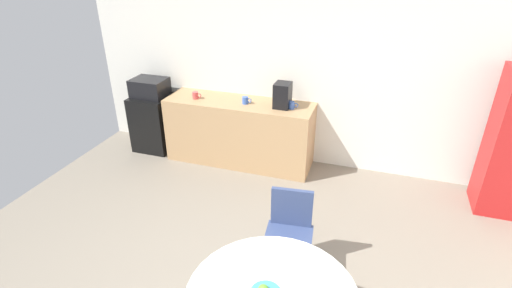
{
  "coord_description": "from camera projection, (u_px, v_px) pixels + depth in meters",
  "views": [
    {
      "loc": [
        0.99,
        -1.87,
        2.75
      ],
      "look_at": [
        -0.1,
        1.45,
        0.95
      ],
      "focal_mm": 27.05,
      "sensor_mm": 36.0,
      "label": 1
    }
  ],
  "objects": [
    {
      "name": "wall_back",
      "position": [
        300.0,
        70.0,
        5.05
      ],
      "size": [
        6.0,
        0.1,
        2.6
      ],
      "primitive_type": "cube",
      "color": "white",
      "rests_on": "ground_plane"
    },
    {
      "name": "coffee_maker",
      "position": [
        283.0,
        95.0,
        4.91
      ],
      "size": [
        0.2,
        0.24,
        0.32
      ],
      "primitive_type": "cube",
      "color": "black",
      "rests_on": "counter_block"
    },
    {
      "name": "chair_navy",
      "position": [
        290.0,
        224.0,
        3.47
      ],
      "size": [
        0.46,
        0.46,
        0.83
      ],
      "color": "silver",
      "rests_on": "ground_plane"
    },
    {
      "name": "microwave",
      "position": [
        150.0,
        88.0,
        5.5
      ],
      "size": [
        0.48,
        0.38,
        0.26
      ],
      "primitive_type": "cube",
      "color": "black",
      "rests_on": "mini_fridge"
    },
    {
      "name": "mug_green",
      "position": [
        245.0,
        100.0,
        5.06
      ],
      "size": [
        0.13,
        0.08,
        0.09
      ],
      "color": "#3F66BF",
      "rests_on": "counter_block"
    },
    {
      "name": "counter_block",
      "position": [
        239.0,
        132.0,
        5.35
      ],
      "size": [
        2.01,
        0.6,
        0.9
      ],
      "primitive_type": "cube",
      "color": "tan",
      "rests_on": "ground_plane"
    },
    {
      "name": "mug_red",
      "position": [
        292.0,
        105.0,
        4.9
      ],
      "size": [
        0.13,
        0.08,
        0.09
      ],
      "color": "#3F66BF",
      "rests_on": "counter_block"
    },
    {
      "name": "mini_fridge",
      "position": [
        154.0,
        122.0,
        5.75
      ],
      "size": [
        0.54,
        0.54,
        0.82
      ],
      "primitive_type": "cube",
      "color": "black",
      "rests_on": "ground_plane"
    },
    {
      "name": "mug_white",
      "position": [
        196.0,
        95.0,
        5.22
      ],
      "size": [
        0.13,
        0.08,
        0.09
      ],
      "color": "#D84C4C",
      "rests_on": "counter_block"
    }
  ]
}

